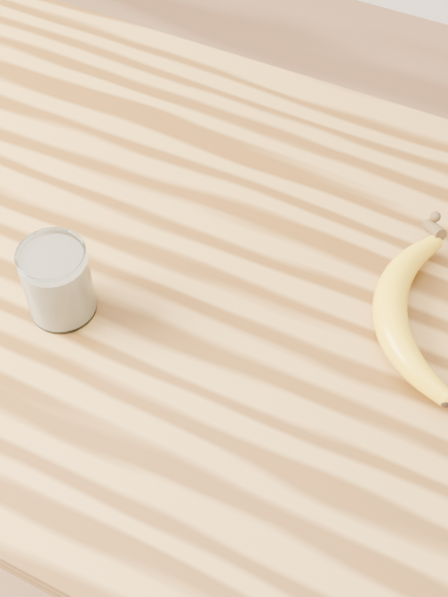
% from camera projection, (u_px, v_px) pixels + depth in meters
% --- Properties ---
extents(table, '(1.20, 0.80, 0.90)m').
position_uv_depth(table, '(142.00, 306.00, 1.13)').
color(table, olive).
rests_on(table, ground).
extents(smoothie_glass, '(0.08, 0.08, 0.10)m').
position_uv_depth(smoothie_glass, '(58.00, 282.00, 0.93)').
color(smoothie_glass, white).
rests_on(smoothie_glass, table).
extents(banana, '(0.23, 0.34, 0.04)m').
position_uv_depth(banana, '(389.00, 311.00, 0.94)').
color(banana, gold).
rests_on(banana, table).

